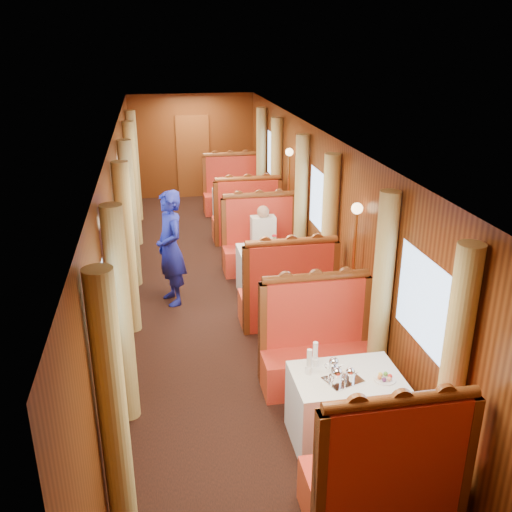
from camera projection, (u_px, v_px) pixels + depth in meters
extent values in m
cube|color=brown|center=(193.00, 157.00, 13.96)|extent=(0.80, 0.04, 2.00)
cube|color=white|center=(345.00, 408.00, 5.64)|extent=(1.05, 0.72, 0.75)
cube|color=red|center=(380.00, 490.00, 4.83)|extent=(1.30, 0.55, 0.45)
cube|color=red|center=(396.00, 448.00, 4.40)|extent=(1.30, 0.12, 0.80)
cylinder|color=brown|center=(402.00, 400.00, 4.24)|extent=(1.23, 0.10, 0.10)
cube|color=red|center=(318.00, 369.00, 6.57)|extent=(1.30, 0.55, 0.45)
cube|color=red|center=(315.00, 312.00, 6.54)|extent=(1.30, 0.12, 0.80)
cylinder|color=brown|center=(316.00, 277.00, 6.38)|extent=(1.23, 0.10, 0.10)
cube|color=white|center=(273.00, 272.00, 8.85)|extent=(1.05, 0.72, 0.75)
cube|color=red|center=(286.00, 307.00, 8.03)|extent=(1.30, 0.55, 0.45)
cube|color=red|center=(291.00, 273.00, 7.61)|extent=(1.30, 0.12, 0.80)
cylinder|color=brown|center=(292.00, 242.00, 7.45)|extent=(1.23, 0.10, 0.10)
cube|color=red|center=(261.00, 258.00, 9.77)|extent=(1.30, 0.55, 0.45)
cube|color=red|center=(259.00, 220.00, 9.74)|extent=(1.30, 0.12, 0.80)
cylinder|color=brown|center=(259.00, 195.00, 9.58)|extent=(1.23, 0.10, 0.10)
cube|color=white|center=(239.00, 208.00, 12.05)|extent=(1.05, 0.72, 0.75)
cube|color=red|center=(246.00, 229.00, 11.24)|extent=(1.30, 0.55, 0.45)
cube|color=red|center=(248.00, 201.00, 10.81)|extent=(1.30, 0.12, 0.80)
cylinder|color=brown|center=(248.00, 179.00, 10.65)|extent=(1.23, 0.10, 0.10)
cube|color=red|center=(233.00, 203.00, 12.98)|extent=(1.30, 0.55, 0.45)
cube|color=red|center=(231.00, 174.00, 12.95)|extent=(1.30, 0.12, 0.80)
cylinder|color=brown|center=(231.00, 154.00, 12.79)|extent=(1.23, 0.10, 0.10)
cube|color=silver|center=(343.00, 380.00, 5.42)|extent=(0.40, 0.35, 0.01)
cylinder|color=white|center=(385.00, 379.00, 5.43)|extent=(0.21, 0.21, 0.01)
cylinder|color=white|center=(309.00, 370.00, 5.52)|extent=(0.08, 0.08, 0.08)
cylinder|color=white|center=(309.00, 358.00, 5.47)|extent=(0.05, 0.05, 0.18)
cylinder|color=white|center=(315.00, 362.00, 5.65)|extent=(0.08, 0.08, 0.08)
cylinder|color=white|center=(315.00, 350.00, 5.60)|extent=(0.05, 0.05, 0.18)
cylinder|color=silver|center=(274.00, 246.00, 8.66)|extent=(0.06, 0.06, 0.14)
cylinder|color=silver|center=(237.00, 188.00, 11.89)|extent=(0.06, 0.06, 0.14)
cylinder|color=tan|center=(113.00, 413.00, 4.28)|extent=(0.22, 0.22, 2.35)
cylinder|color=tan|center=(121.00, 318.00, 5.71)|extent=(0.22, 0.22, 2.35)
cylinder|color=tan|center=(453.00, 376.00, 4.74)|extent=(0.22, 0.22, 2.35)
cylinder|color=tan|center=(382.00, 296.00, 6.17)|extent=(0.22, 0.22, 2.35)
cylinder|color=tan|center=(127.00, 250.00, 7.49)|extent=(0.22, 0.22, 2.35)
cylinder|color=tan|center=(130.00, 215.00, 8.92)|extent=(0.22, 0.22, 2.35)
cylinder|color=tan|center=(329.00, 237.00, 7.95)|extent=(0.22, 0.22, 2.35)
cylinder|color=tan|center=(301.00, 206.00, 9.37)|extent=(0.22, 0.22, 2.35)
cylinder|color=tan|center=(133.00, 185.00, 10.70)|extent=(0.22, 0.22, 2.35)
cylinder|color=tan|center=(134.00, 167.00, 12.12)|extent=(0.22, 0.22, 2.35)
cylinder|color=tan|center=(276.00, 178.00, 11.15)|extent=(0.22, 0.22, 2.35)
cylinder|color=tan|center=(261.00, 162.00, 12.58)|extent=(0.22, 0.22, 2.35)
cylinder|color=#BF8C3F|center=(124.00, 299.00, 6.69)|extent=(0.04, 0.04, 1.85)
sphere|color=#FFD18C|center=(117.00, 221.00, 6.34)|extent=(0.14, 0.14, 0.14)
cylinder|color=#BF8C3F|center=(352.00, 282.00, 7.15)|extent=(0.04, 0.04, 1.85)
sphere|color=#FFD18C|center=(357.00, 208.00, 6.80)|extent=(0.14, 0.14, 0.14)
cylinder|color=#BF8C3F|center=(131.00, 212.00, 9.90)|extent=(0.04, 0.04, 1.85)
sphere|color=#FFD18C|center=(127.00, 158.00, 9.55)|extent=(0.14, 0.14, 0.14)
cylinder|color=#BF8C3F|center=(288.00, 204.00, 10.36)|extent=(0.04, 0.04, 1.85)
sphere|color=#FFD18C|center=(289.00, 152.00, 10.01)|extent=(0.14, 0.14, 0.14)
imported|color=navy|center=(170.00, 248.00, 8.41)|extent=(0.59, 0.73, 1.74)
cube|color=beige|center=(263.00, 232.00, 9.44)|extent=(0.40, 0.24, 0.55)
sphere|color=tan|center=(263.00, 212.00, 9.31)|extent=(0.20, 0.20, 0.20)
cube|color=beige|center=(265.00, 249.00, 9.37)|extent=(0.36, 0.30, 0.14)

